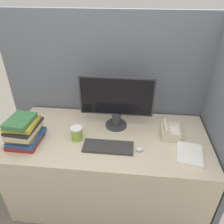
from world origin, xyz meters
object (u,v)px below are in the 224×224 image
at_px(monitor, 116,102).
at_px(coffee_cup, 77,133).
at_px(keyboard, 108,147).
at_px(mouse, 139,149).
at_px(desk_telephone, 170,132).
at_px(book_stack, 24,131).

distance_m(monitor, coffee_cup, 0.42).
bearing_deg(keyboard, mouse, -2.99).
xyz_separation_m(monitor, coffee_cup, (-0.30, -0.22, -0.18)).
relative_size(mouse, desk_telephone, 0.32).
height_order(monitor, keyboard, monitor).
bearing_deg(book_stack, monitor, 23.13).
bearing_deg(keyboard, desk_telephone, 22.37).
relative_size(keyboard, desk_telephone, 2.17).
relative_size(keyboard, coffee_cup, 3.45).
bearing_deg(monitor, coffee_cup, -143.72).
relative_size(monitor, book_stack, 2.07).
height_order(mouse, desk_telephone, desk_telephone).
height_order(keyboard, book_stack, book_stack).
height_order(book_stack, desk_telephone, book_stack).
bearing_deg(mouse, keyboard, 177.01).
height_order(mouse, book_stack, book_stack).
distance_m(monitor, book_stack, 0.77).
height_order(keyboard, coffee_cup, coffee_cup).
bearing_deg(mouse, coffee_cup, 169.38).
relative_size(coffee_cup, desk_telephone, 0.63).
height_order(monitor, mouse, monitor).
bearing_deg(keyboard, book_stack, 179.65).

